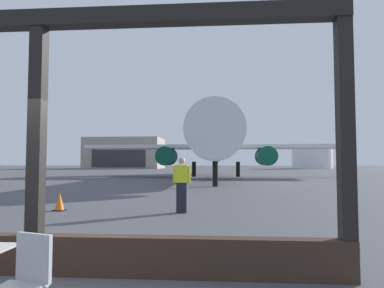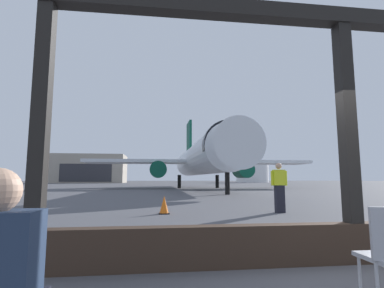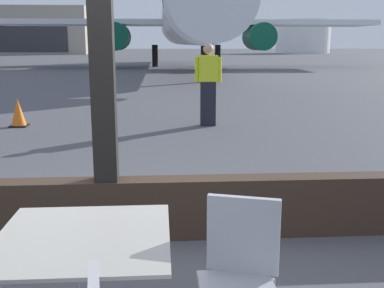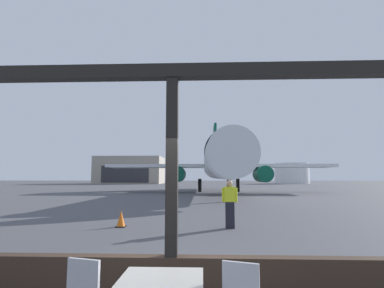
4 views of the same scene
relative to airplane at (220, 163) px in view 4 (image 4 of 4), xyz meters
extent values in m
plane|color=#4C4C51|center=(-2.50, 10.93, -3.49)|extent=(220.00, 220.00, 0.00)
cube|color=#38281E|center=(-2.50, -29.07, -3.21)|extent=(8.93, 0.24, 0.55)
cube|color=black|center=(-2.50, -29.07, 0.21)|extent=(8.93, 0.24, 0.24)
cube|color=black|center=(-2.50, -29.07, -1.70)|extent=(0.20, 0.20, 3.58)
cube|color=#ADA89E|center=(-2.44, -30.73, -2.77)|extent=(0.93, 0.93, 0.02)
cube|color=#B2B2B7|center=(-3.31, -30.71, -2.77)|extent=(0.40, 0.14, 0.45)
cube|color=#B2B2B7|center=(-1.57, -30.74, -2.77)|extent=(0.39, 0.16, 0.44)
cylinder|color=silver|center=(0.00, 1.07, 0.01)|extent=(3.72, 27.40, 3.72)
cone|color=silver|center=(0.00, -13.92, 0.01)|extent=(3.54, 2.60, 3.54)
cylinder|color=black|center=(0.00, -12.02, 0.16)|extent=(3.80, 0.90, 3.80)
cube|color=silver|center=(-7.26, 2.03, -0.29)|extent=(12.66, 4.20, 0.36)
cube|color=silver|center=(7.26, 2.03, -0.29)|extent=(12.66, 4.20, 0.36)
cylinder|color=#0C4C38|center=(-5.06, 0.63, -1.29)|extent=(1.90, 3.20, 1.90)
cylinder|color=#0C4C38|center=(5.06, 0.63, -1.29)|extent=(1.90, 3.20, 1.90)
cube|color=#0C4C38|center=(0.00, 13.27, 4.27)|extent=(0.36, 4.40, 5.20)
cylinder|color=black|center=(0.00, -11.72, -2.67)|extent=(0.36, 0.36, 1.64)
cylinder|color=black|center=(-2.40, 3.03, -2.67)|extent=(0.44, 0.44, 1.64)
cylinder|color=black|center=(2.40, 3.03, -2.67)|extent=(0.44, 0.44, 1.64)
cube|color=black|center=(-1.00, -23.18, -3.01)|extent=(0.32, 0.20, 0.95)
cube|color=yellow|center=(-1.00, -23.18, -2.26)|extent=(0.40, 0.22, 0.55)
sphere|color=tan|center=(-1.00, -23.18, -1.86)|extent=(0.22, 0.22, 0.22)
cylinder|color=yellow|center=(-0.77, -23.22, -2.29)|extent=(0.09, 0.09, 0.52)
cylinder|color=yellow|center=(-1.24, -23.14, -2.29)|extent=(0.09, 0.09, 0.52)
cone|color=orange|center=(-5.05, -23.02, -3.19)|extent=(0.32, 0.32, 0.60)
cube|color=black|center=(-5.05, -23.02, -3.47)|extent=(0.36, 0.36, 0.03)
cube|color=#9E9384|center=(-23.08, 49.96, 0.32)|extent=(18.47, 12.03, 7.62)
cube|color=#2D2D33|center=(-23.08, 43.89, -0.82)|extent=(12.93, 0.10, 4.57)
cylinder|color=white|center=(23.76, 51.78, -0.56)|extent=(9.64, 9.64, 5.85)
camera|label=1|loc=(0.11, -33.76, -1.90)|focal=31.40mm
camera|label=2|loc=(-5.36, -33.02, -2.30)|focal=27.02mm
camera|label=3|loc=(-2.02, -33.12, -1.74)|focal=43.70mm
camera|label=4|loc=(-1.97, -34.03, -1.64)|focal=27.19mm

